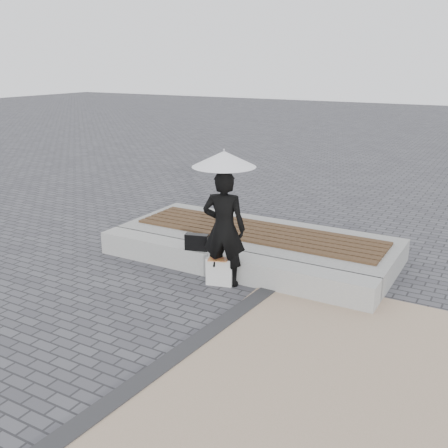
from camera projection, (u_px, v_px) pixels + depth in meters
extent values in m
plane|color=#4F4F54|center=(170.00, 314.00, 7.35)|extent=(80.00, 80.00, 0.00)
cube|color=tan|center=(394.00, 403.00, 5.42)|extent=(5.00, 5.00, 0.02)
cube|color=#2E2E30|center=(195.00, 342.00, 6.57)|extent=(0.61, 5.20, 0.04)
cube|color=#AFB0AA|center=(226.00, 264.00, 8.61)|extent=(5.00, 0.45, 0.40)
cube|color=#A4A5A0|center=(258.00, 243.00, 9.61)|extent=(5.00, 2.00, 0.40)
imported|color=black|center=(224.00, 229.00, 8.07)|extent=(0.77, 0.61, 1.85)
cylinder|color=#BBBABF|center=(224.00, 198.00, 7.92)|extent=(0.02, 0.02, 0.97)
cone|color=white|center=(224.00, 159.00, 7.74)|extent=(0.97, 0.97, 0.24)
sphere|color=#BBBABF|center=(224.00, 150.00, 7.70)|extent=(0.03, 0.03, 0.03)
cube|color=black|center=(197.00, 242.00, 8.64)|extent=(0.41, 0.24, 0.27)
cube|color=silver|center=(220.00, 271.00, 8.26)|extent=(0.45, 0.28, 0.44)
cube|color=#E23C4B|center=(218.00, 259.00, 8.15)|extent=(0.36, 0.31, 0.01)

